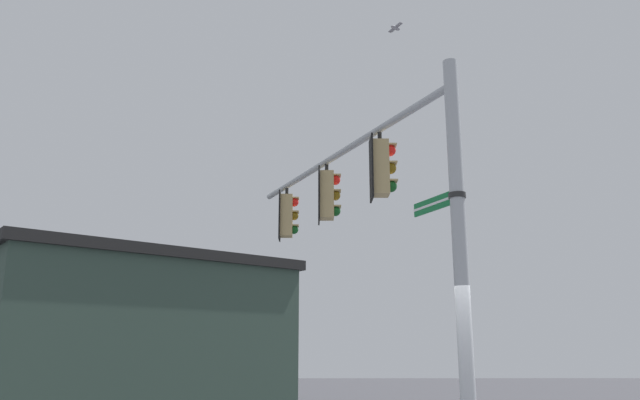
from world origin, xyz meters
TOP-DOWN VIEW (x-y plane):
  - signal_pole at (0.00, 0.00)m, footprint 0.22×0.22m
  - mast_arm at (-3.59, -1.68)m, footprint 7.23×3.49m
  - traffic_light_nearest_pole at (-1.99, -0.91)m, footprint 0.54×0.49m
  - traffic_light_mid_inner at (-4.03, -1.87)m, footprint 0.54×0.49m
  - traffic_light_mid_outer at (-6.06, -2.82)m, footprint 0.54×0.49m
  - street_name_sign at (-0.32, -0.15)m, footprint 1.16×0.63m
  - bird_flying at (-2.30, -0.52)m, footprint 0.34×0.27m
  - storefront_building at (-10.19, -7.82)m, footprint 10.57×10.80m

SIDE VIEW (x-z plane):
  - storefront_building at x=-10.19m, z-range 0.01..4.43m
  - signal_pole at x=0.00m, z-range 0.00..6.11m
  - street_name_sign at x=-0.32m, z-range 3.76..3.98m
  - traffic_light_nearest_pole at x=-1.99m, z-range 4.26..5.58m
  - traffic_light_mid_inner at x=-4.03m, z-range 4.26..5.58m
  - traffic_light_mid_outer at x=-6.06m, z-range 4.26..5.58m
  - mast_arm at x=-3.59m, z-range 5.62..5.76m
  - bird_flying at x=-2.30m, z-range 7.96..8.04m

